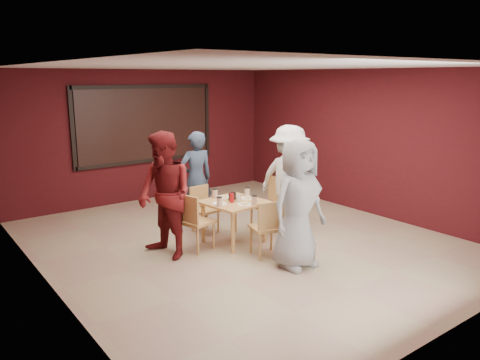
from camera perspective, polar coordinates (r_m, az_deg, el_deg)
floor at (r=7.74m, az=0.42°, el=-7.53°), size 7.00×7.00×0.00m
window_blinds at (r=10.27m, az=-11.39°, el=6.68°), size 3.00×0.02×1.50m
dining_table at (r=7.53m, az=-0.75°, el=-3.16°), size 0.98×0.98×0.85m
chair_front at (r=6.96m, az=3.45°, el=-5.53°), size 0.53×0.53×0.88m
chair_back at (r=8.13m, az=-4.56°, el=-3.21°), size 0.42×0.42×0.80m
chair_left at (r=7.23m, az=-5.67°, el=-4.76°), size 0.53×0.53×0.91m
chair_right at (r=8.11m, az=3.74°, el=-2.60°), size 0.51×0.51×0.95m
diner_front at (r=6.55m, az=7.06°, el=-2.92°), size 0.92×0.61×1.84m
diner_back at (r=8.45m, az=-5.37°, el=0.19°), size 0.67×0.48×1.71m
diner_left at (r=6.94m, az=-9.12°, el=-1.89°), size 0.85×1.02×1.89m
diner_right at (r=8.08m, az=5.99°, el=0.13°), size 0.90×1.30×1.85m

